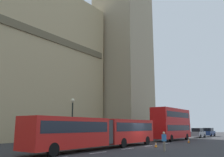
{
  "coord_description": "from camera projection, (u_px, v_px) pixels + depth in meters",
  "views": [
    {
      "loc": [
        -24.5,
        -13.28,
        2.13
      ],
      "look_at": [
        -0.64,
        4.02,
        7.97
      ],
      "focal_mm": 39.04,
      "sensor_mm": 36.0,
      "label": 1
    }
  ],
  "objects": [
    {
      "name": "pedestrian_near_cones",
      "position": [
        164.0,
        141.0,
        21.48
      ],
      "size": [
        0.36,
        0.46,
        1.69
      ],
      "color": "#726651",
      "rests_on": "ground_plane"
    },
    {
      "name": "double_decker_bus",
      "position": [
        172.0,
        123.0,
        38.39
      ],
      "size": [
        10.17,
        2.54,
        4.9
      ],
      "color": "red",
      "rests_on": "ground_plane"
    },
    {
      "name": "articulated_bus",
      "position": [
        102.0,
        131.0,
        24.07
      ],
      "size": [
        17.47,
        2.54,
        2.9
      ],
      "color": "red",
      "rests_on": "ground_plane"
    },
    {
      "name": "traffic_cone_west",
      "position": [
        156.0,
        145.0,
        25.35
      ],
      "size": [
        0.36,
        0.36,
        0.58
      ],
      "color": "black",
      "rests_on": "ground_plane"
    },
    {
      "name": "ground_plane",
      "position": [
        145.0,
        146.0,
        26.69
      ],
      "size": [
        160.0,
        160.0,
        0.0
      ],
      "primitive_type": "plane",
      "color": "#333335"
    },
    {
      "name": "sedan_lead",
      "position": [
        198.0,
        133.0,
        48.37
      ],
      "size": [
        4.4,
        1.86,
        1.85
      ],
      "color": "gray",
      "rests_on": "ground_plane"
    },
    {
      "name": "sedan_trailing",
      "position": [
        209.0,
        132.0,
        54.63
      ],
      "size": [
        4.4,
        1.86,
        1.85
      ],
      "color": "navy",
      "rests_on": "ground_plane"
    },
    {
      "name": "lane_centre_marking",
      "position": [
        114.0,
        150.0,
        22.05
      ],
      "size": [
        25.2,
        0.16,
        0.01
      ],
      "color": "silver",
      "rests_on": "ground_plane"
    },
    {
      "name": "street_lamp",
      "position": [
        72.0,
        118.0,
        27.2
      ],
      "size": [
        0.44,
        0.44,
        5.27
      ],
      "color": "black",
      "rests_on": "ground_plane"
    },
    {
      "name": "traffic_cone_middle",
      "position": [
        189.0,
        141.0,
        32.3
      ],
      "size": [
        0.36,
        0.36,
        0.58
      ],
      "color": "black",
      "rests_on": "ground_plane"
    }
  ]
}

